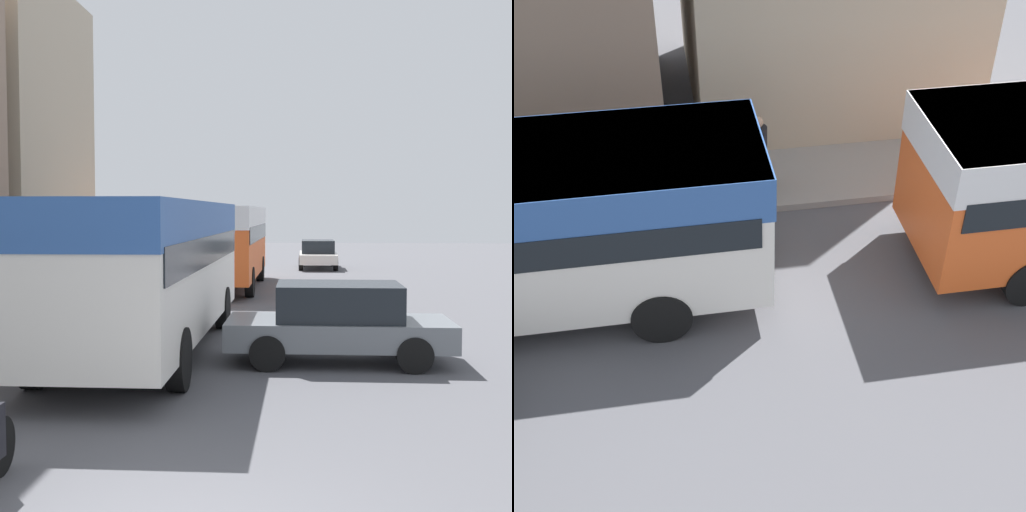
# 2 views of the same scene
# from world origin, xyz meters

# --- Properties ---
(bus_lead) EXTENTS (2.59, 9.76, 2.99)m
(bus_lead) POSITION_xyz_m (-1.97, 8.64, 1.95)
(bus_lead) COLOR silver
(bus_lead) RESTS_ON ground_plane
(bus_following) EXTENTS (2.65, 9.05, 2.98)m
(bus_following) POSITION_xyz_m (-1.83, 20.76, 1.94)
(bus_following) COLOR #EA5B23
(bus_following) RESTS_ON ground_plane
(car_crossing) EXTENTS (4.13, 1.85, 1.47)m
(car_crossing) POSITION_xyz_m (1.77, 7.93, 0.77)
(car_crossing) COLOR slate
(car_crossing) RESTS_ON ground_plane
(car_far_curb) EXTENTS (1.87, 4.33, 1.41)m
(car_far_curb) POSITION_xyz_m (1.80, 30.19, 0.74)
(car_far_curb) COLOR silver
(car_far_curb) RESTS_ON ground_plane
(pedestrian_near_curb) EXTENTS (0.38, 0.38, 1.75)m
(pedestrian_near_curb) POSITION_xyz_m (-4.57, 13.83, 1.05)
(pedestrian_near_curb) COLOR #232838
(pedestrian_near_curb) RESTS_ON sidewalk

